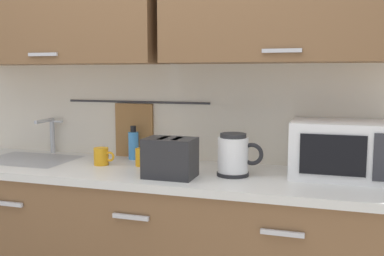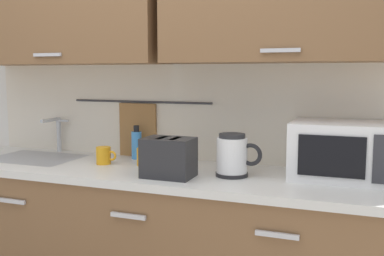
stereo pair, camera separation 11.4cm
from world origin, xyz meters
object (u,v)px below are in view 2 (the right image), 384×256
object	(u,v)px
dish_soap_bottle	(137,144)
mug_near_sink	(104,155)
microwave	(341,151)
electric_kettle	(233,156)
toaster	(169,157)
mug_by_kettle	(145,157)

from	to	relation	value
dish_soap_bottle	mug_near_sink	world-z (taller)	dish_soap_bottle
mug_near_sink	microwave	bearing A→B (deg)	4.69
microwave	dish_soap_bottle	distance (m)	1.14
electric_kettle	microwave	bearing A→B (deg)	14.76
electric_kettle	toaster	bearing A→B (deg)	-156.53
microwave	mug_by_kettle	world-z (taller)	microwave
mug_near_sink	mug_by_kettle	xyz separation A→B (m)	(0.23, 0.05, 0.00)
dish_soap_bottle	mug_near_sink	bearing A→B (deg)	-115.70
mug_by_kettle	dish_soap_bottle	bearing A→B (deg)	130.05
microwave	mug_by_kettle	xyz separation A→B (m)	(-1.01, -0.05, -0.09)
mug_by_kettle	microwave	bearing A→B (deg)	3.02
dish_soap_bottle	mug_by_kettle	world-z (taller)	dish_soap_bottle
microwave	electric_kettle	size ratio (longest dim) A/B	2.03
dish_soap_bottle	toaster	bearing A→B (deg)	-44.60
toaster	dish_soap_bottle	bearing A→B (deg)	135.40
toaster	mug_by_kettle	world-z (taller)	toaster
mug_by_kettle	mug_near_sink	bearing A→B (deg)	-167.98
microwave	electric_kettle	xyz separation A→B (m)	(-0.49, -0.13, -0.03)
microwave	mug_near_sink	distance (m)	1.24
mug_near_sink	mug_by_kettle	world-z (taller)	same
microwave	electric_kettle	bearing A→B (deg)	-165.24
mug_near_sink	mug_by_kettle	size ratio (longest dim) A/B	1.00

